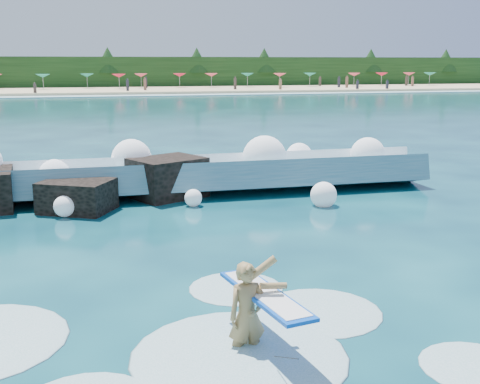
% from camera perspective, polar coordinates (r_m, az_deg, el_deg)
% --- Properties ---
extents(ground, '(200.00, 200.00, 0.00)m').
position_cam_1_polar(ground, '(11.82, -4.70, -8.07)').
color(ground, '#072A3A').
rests_on(ground, ground).
extents(beach, '(140.00, 20.00, 0.40)m').
position_cam_1_polar(beach, '(89.04, -13.34, 9.34)').
color(beach, tan).
rests_on(beach, ground).
extents(wet_band, '(140.00, 5.00, 0.08)m').
position_cam_1_polar(wet_band, '(78.07, -13.15, 8.88)').
color(wet_band, silver).
rests_on(wet_band, ground).
extents(treeline, '(140.00, 4.00, 5.00)m').
position_cam_1_polar(treeline, '(98.97, -13.54, 10.92)').
color(treeline, black).
rests_on(treeline, ground).
extents(breaking_wave, '(17.25, 2.72, 1.49)m').
position_cam_1_polar(breaking_wave, '(19.22, -7.33, 1.39)').
color(breaking_wave, teal).
rests_on(breaking_wave, ground).
extents(rock_cluster, '(8.28, 3.46, 1.44)m').
position_cam_1_polar(rock_cluster, '(18.17, -16.35, 0.16)').
color(rock_cluster, black).
rests_on(rock_cluster, ground).
extents(surfer_with_board, '(1.03, 2.82, 1.58)m').
position_cam_1_polar(surfer_with_board, '(8.81, 1.09, -11.21)').
color(surfer_with_board, '#9F7D4A').
rests_on(surfer_with_board, ground).
extents(wave_spray, '(15.50, 4.29, 1.89)m').
position_cam_1_polar(wave_spray, '(19.02, -7.33, 2.57)').
color(wave_spray, white).
rests_on(wave_spray, ground).
extents(surf_foam, '(9.05, 5.32, 0.16)m').
position_cam_1_polar(surf_foam, '(9.25, -6.69, -14.08)').
color(surf_foam, silver).
rests_on(surf_foam, ground).
extents(beach_umbrellas, '(110.89, 6.18, 0.50)m').
position_cam_1_polar(beach_umbrellas, '(91.55, -13.59, 10.68)').
color(beach_umbrellas, '#D63F52').
rests_on(beach_umbrellas, ground).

